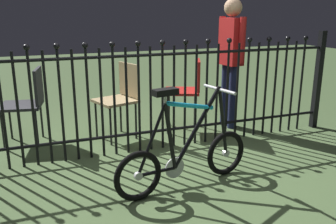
# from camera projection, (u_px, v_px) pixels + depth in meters

# --- Properties ---
(ground_plane) EXTENTS (20.00, 20.00, 0.00)m
(ground_plane) POSITION_uv_depth(u_px,v_px,m) (177.00, 177.00, 3.30)
(ground_plane) COLOR #496139
(iron_fence) EXTENTS (4.44, 0.07, 1.21)m
(iron_fence) POSITION_uv_depth(u_px,v_px,m) (144.00, 94.00, 3.76)
(iron_fence) COLOR black
(iron_fence) RESTS_ON ground
(bicycle) EXTENTS (1.29, 0.41, 0.87)m
(bicycle) POSITION_uv_depth(u_px,v_px,m) (185.00, 154.00, 3.04)
(bicycle) COLOR black
(bicycle) RESTS_ON ground
(chair_charcoal) EXTENTS (0.51, 0.51, 0.84)m
(chair_charcoal) POSITION_uv_depth(u_px,v_px,m) (28.00, 99.00, 4.01)
(chair_charcoal) COLOR black
(chair_charcoal) RESTS_ON ground
(chair_red) EXTENTS (0.55, 0.55, 0.87)m
(chair_red) POSITION_uv_depth(u_px,v_px,m) (188.00, 87.00, 4.44)
(chair_red) COLOR black
(chair_red) RESTS_ON ground
(chair_tan) EXTENTS (0.53, 0.52, 0.86)m
(chair_tan) POSITION_uv_depth(u_px,v_px,m) (121.00, 94.00, 4.20)
(chair_tan) COLOR black
(chair_tan) RESTS_ON ground
(person_visitor) EXTENTS (0.22, 0.47, 1.59)m
(person_visitor) POSITION_uv_depth(u_px,v_px,m) (231.00, 53.00, 4.48)
(person_visitor) COLOR #191E3F
(person_visitor) RESTS_ON ground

